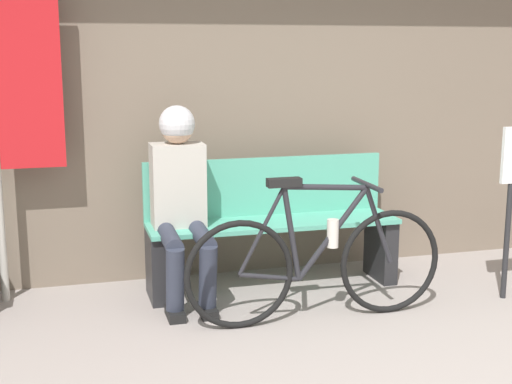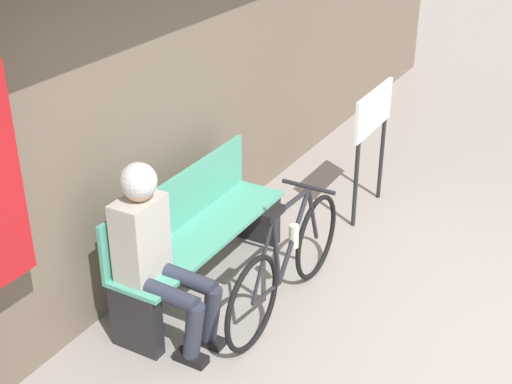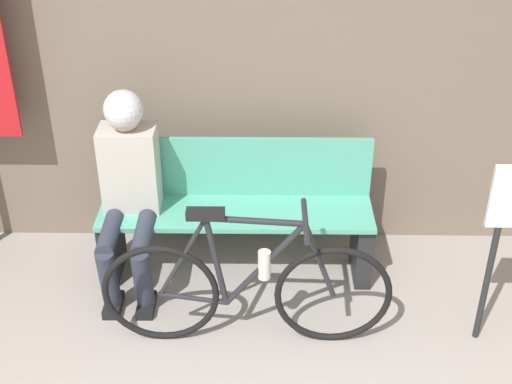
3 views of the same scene
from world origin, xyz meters
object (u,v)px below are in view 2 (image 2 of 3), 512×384
at_px(signboard, 373,123).
at_px(person_seated, 154,244).
at_px(park_bench_near, 197,237).
at_px(bicycle, 287,263).

bearing_deg(signboard, person_seated, 167.26).
bearing_deg(park_bench_near, bicycle, -83.12).
bearing_deg(bicycle, signboard, 1.39).
distance_m(bicycle, signboard, 1.69).
distance_m(bicycle, person_seated, 0.98).
relative_size(bicycle, signboard, 1.42).
height_order(bicycle, signboard, signboard).
relative_size(park_bench_near, person_seated, 1.34).
distance_m(person_seated, signboard, 2.40).
relative_size(bicycle, person_seated, 1.28).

